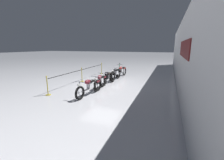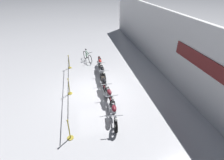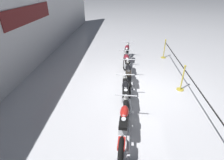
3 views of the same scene
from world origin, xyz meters
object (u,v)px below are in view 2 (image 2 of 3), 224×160
(motorcycle_maroon_4, at_px, (114,111))
(stanchion_mid_right, at_px, (69,132))
(stanchion_mid_left, at_px, (69,89))
(motorcycle_black_2, at_px, (104,84))
(motorcycle_red_0, at_px, (100,64))
(motorcycle_maroon_3, at_px, (108,95))
(bicycle, at_px, (87,57))
(stanchion_far_left, at_px, (69,73))
(motorcycle_black_1, at_px, (102,72))

(motorcycle_maroon_4, bearing_deg, stanchion_mid_right, -68.65)
(stanchion_mid_left, bearing_deg, motorcycle_maroon_4, 38.78)
(motorcycle_black_2, relative_size, stanchion_mid_left, 2.17)
(motorcycle_red_0, bearing_deg, motorcycle_black_2, -3.51)
(motorcycle_red_0, relative_size, stanchion_mid_left, 2.16)
(motorcycle_maroon_3, distance_m, stanchion_mid_right, 3.02)
(motorcycle_maroon_3, distance_m, bicycle, 5.81)
(motorcycle_maroon_4, bearing_deg, stanchion_far_left, -151.79)
(motorcycle_black_1, bearing_deg, stanchion_mid_right, -24.30)
(motorcycle_maroon_4, height_order, stanchion_far_left, stanchion_far_left)
(bicycle, height_order, stanchion_far_left, stanchion_far_left)
(motorcycle_maroon_4, distance_m, bicycle, 7.15)
(motorcycle_red_0, relative_size, motorcycle_maroon_3, 1.05)
(motorcycle_maroon_3, bearing_deg, motorcycle_black_2, -177.88)
(motorcycle_red_0, bearing_deg, motorcycle_black_1, -2.14)
(stanchion_far_left, bearing_deg, motorcycle_red_0, 121.74)
(motorcycle_maroon_4, bearing_deg, bicycle, -175.01)
(motorcycle_black_2, xyz_separation_m, stanchion_far_left, (-1.33, -2.05, 0.24))
(motorcycle_black_1, bearing_deg, motorcycle_red_0, 177.86)
(stanchion_far_left, bearing_deg, stanchion_mid_right, 0.00)
(motorcycle_black_1, xyz_separation_m, stanchion_far_left, (0.11, -2.17, 0.20))
(motorcycle_red_0, xyz_separation_m, motorcycle_black_1, (1.26, -0.05, 0.00))
(motorcycle_black_1, relative_size, stanchion_mid_left, 2.13)
(stanchion_mid_right, bearing_deg, motorcycle_maroon_4, 111.35)
(stanchion_mid_right, bearing_deg, motorcycle_black_1, 155.70)
(stanchion_mid_right, bearing_deg, motorcycle_black_2, 148.61)
(motorcycle_black_1, height_order, bicycle, motorcycle_black_1)
(motorcycle_black_1, bearing_deg, stanchion_far_left, -87.09)
(motorcycle_black_1, distance_m, motorcycle_maroon_3, 2.64)
(stanchion_mid_left, height_order, stanchion_mid_right, same)
(stanchion_mid_right, bearing_deg, stanchion_far_left, 180.00)
(motorcycle_maroon_3, bearing_deg, motorcycle_red_0, 178.21)
(motorcycle_black_1, height_order, stanchion_far_left, stanchion_far_left)
(motorcycle_black_2, xyz_separation_m, motorcycle_maroon_3, (1.20, 0.04, 0.01))
(motorcycle_black_2, bearing_deg, motorcycle_maroon_3, 2.12)
(motorcycle_black_1, xyz_separation_m, stanchion_mid_left, (1.40, -2.17, -0.13))
(motorcycle_black_2, xyz_separation_m, stanchion_mid_left, (-0.04, -2.05, -0.09))
(bicycle, bearing_deg, motorcycle_maroon_3, 6.29)
(stanchion_far_left, bearing_deg, motorcycle_maroon_3, 39.65)
(motorcycle_red_0, height_order, bicycle, motorcycle_red_0)
(motorcycle_red_0, distance_m, stanchion_far_left, 2.62)
(motorcycle_black_2, xyz_separation_m, stanchion_mid_right, (3.36, -2.05, -0.09))
(motorcycle_maroon_3, bearing_deg, motorcycle_maroon_4, -0.57)
(motorcycle_maroon_3, xyz_separation_m, stanchion_mid_right, (2.17, -2.10, -0.10))
(motorcycle_red_0, xyz_separation_m, bicycle, (-1.87, -0.76, -0.12))
(bicycle, xyz_separation_m, stanchion_far_left, (3.25, -1.46, 0.32))
(stanchion_far_left, bearing_deg, motorcycle_black_2, 56.97)
(motorcycle_red_0, xyz_separation_m, motorcycle_maroon_3, (3.90, -0.12, -0.03))
(motorcycle_red_0, relative_size, motorcycle_maroon_4, 0.96)
(motorcycle_black_2, distance_m, stanchion_mid_left, 2.05)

